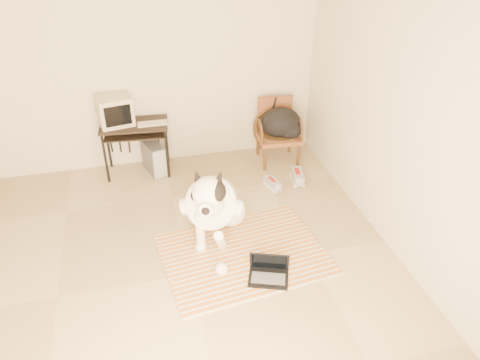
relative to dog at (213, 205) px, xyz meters
name	(u,v)px	position (x,y,z in m)	size (l,w,h in m)	color
floor	(190,274)	(-0.34, -0.52, -0.38)	(4.50, 4.50, 0.00)	tan
wall_back	(153,59)	(-0.34, 1.73, 0.97)	(4.50, 4.50, 0.00)	beige
wall_right	(409,119)	(1.66, -0.52, 0.97)	(4.50, 4.50, 0.00)	beige
rug	(243,254)	(0.21, -0.37, -0.37)	(1.67, 1.35, 0.02)	orange
dog	(213,205)	(0.00, 0.00, 0.00)	(0.69, 1.32, 0.96)	white
laptop	(269,271)	(0.36, -0.74, -0.30)	(0.43, 0.37, 0.25)	black
computer_desk	(135,131)	(-0.66, 1.47, 0.19)	(0.84, 0.52, 0.66)	black
crt_monitor	(115,110)	(-0.85, 1.54, 0.46)	(0.44, 0.43, 0.34)	tan
desk_keyboard	(152,123)	(-0.44, 1.41, 0.30)	(0.35, 0.13, 0.02)	tan
pc_tower	(154,158)	(-0.47, 1.45, -0.19)	(0.28, 0.44, 0.38)	#515154
rattan_chair	(278,131)	(1.12, 1.37, 0.02)	(0.57, 0.55, 0.80)	brown
backpack	(282,124)	(1.15, 1.30, 0.16)	(0.51, 0.43, 0.37)	black
sneaker_left	(273,184)	(0.86, 0.73, -0.34)	(0.17, 0.29, 0.09)	white
sneaker_right	(297,176)	(1.20, 0.80, -0.33)	(0.18, 0.34, 0.11)	white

